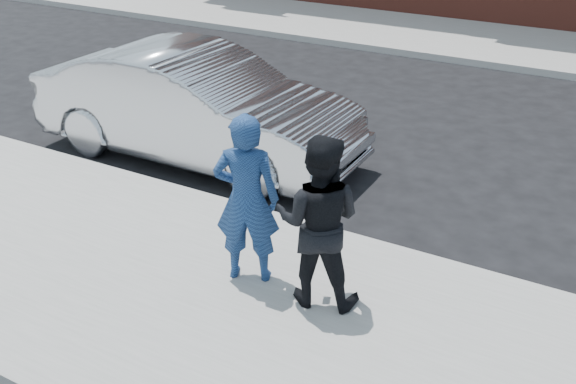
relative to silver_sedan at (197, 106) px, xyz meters
The scene contains 8 objects.
ground 3.00m from the silver_sedan, 70.94° to the right, with size 100.00×100.00×0.00m, color black.
near_sidewalk 3.21m from the silver_sedan, 72.44° to the right, with size 50.00×3.50×0.15m, color gray.
near_curb 1.68m from the silver_sedan, 51.39° to the right, with size 50.00×0.10×0.15m, color #999691.
far_sidewalk 8.60m from the silver_sedan, 83.68° to the left, with size 50.00×3.50×0.15m, color gray.
far_curb 6.82m from the silver_sedan, 82.00° to the left, with size 50.00×0.10×0.15m, color #999691.
silver_sedan is the anchor object (origin of this frame).
man_hoodie 3.47m from the silver_sedan, 45.11° to the right, with size 0.76×0.64×1.77m.
man_peacoat 4.07m from the silver_sedan, 37.19° to the right, with size 0.97×0.84×1.71m.
Camera 1 is at (4.73, -4.56, 4.06)m, focal length 42.00 mm.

